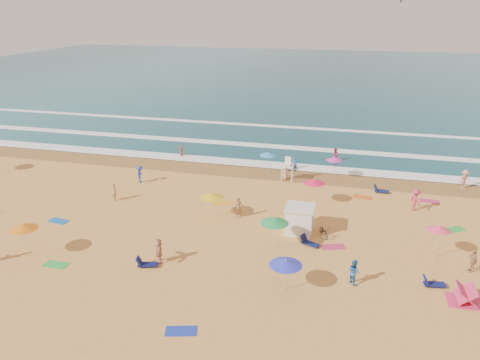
# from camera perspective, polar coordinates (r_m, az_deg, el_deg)

# --- Properties ---
(ground) EXTENTS (220.00, 220.00, 0.00)m
(ground) POSITION_cam_1_polar(r_m,az_deg,el_deg) (37.16, 2.17, -5.74)
(ground) COLOR gold
(ground) RESTS_ON ground
(ocean) EXTENTS (220.00, 140.00, 0.18)m
(ocean) POSITION_cam_1_polar(r_m,az_deg,el_deg) (117.94, 11.05, 12.26)
(ocean) COLOR #0C4756
(ocean) RESTS_ON ground
(wet_sand) EXTENTS (220.00, 220.00, 0.00)m
(wet_sand) POSITION_cam_1_polar(r_m,az_deg,el_deg) (48.49, 5.30, 0.67)
(wet_sand) COLOR olive
(wet_sand) RESTS_ON ground
(surf_foam) EXTENTS (200.00, 18.70, 0.05)m
(surf_foam) POSITION_cam_1_polar(r_m,az_deg,el_deg) (56.76, 6.75, 3.71)
(surf_foam) COLOR white
(surf_foam) RESTS_ON ground
(cabana) EXTENTS (2.00, 2.00, 2.00)m
(cabana) POSITION_cam_1_polar(r_m,az_deg,el_deg) (36.24, 7.28, -4.87)
(cabana) COLOR silver
(cabana) RESTS_ON ground
(cabana_roof) EXTENTS (2.20, 2.20, 0.12)m
(cabana_roof) POSITION_cam_1_polar(r_m,az_deg,el_deg) (35.80, 7.36, -3.34)
(cabana_roof) COLOR silver
(cabana_roof) RESTS_ON cabana
(bicycle) EXTENTS (1.21, 1.70, 0.85)m
(bicycle) POSITION_cam_1_polar(r_m,az_deg,el_deg) (36.08, 10.19, -6.18)
(bicycle) COLOR black
(bicycle) RESTS_ON ground
(lifeguard_stand) EXTENTS (1.20, 1.20, 2.10)m
(lifeguard_stand) POSITION_cam_1_polar(r_m,az_deg,el_deg) (46.56, 5.82, 1.16)
(lifeguard_stand) COLOR white
(lifeguard_stand) RESTS_ON ground
(beach_umbrellas) EXTENTS (58.65, 32.16, 0.71)m
(beach_umbrellas) POSITION_cam_1_polar(r_m,az_deg,el_deg) (34.99, 0.79, -3.58)
(beach_umbrellas) COLOR #308ED8
(beach_umbrellas) RESTS_ON ground
(loungers) EXTENTS (58.12, 18.24, 0.34)m
(loungers) POSITION_cam_1_polar(r_m,az_deg,el_deg) (35.01, 18.01, -8.29)
(loungers) COLOR #0F174E
(loungers) RESTS_ON ground
(towels) EXTENTS (53.46, 23.22, 0.03)m
(towels) POSITION_cam_1_polar(r_m,az_deg,el_deg) (35.18, 2.51, -7.33)
(towels) COLOR red
(towels) RESTS_ON ground
(beachgoers) EXTENTS (44.56, 28.96, 2.14)m
(beachgoers) POSITION_cam_1_polar(r_m,az_deg,el_deg) (40.35, 3.27, -2.24)
(beachgoers) COLOR tan
(beachgoers) RESTS_ON ground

